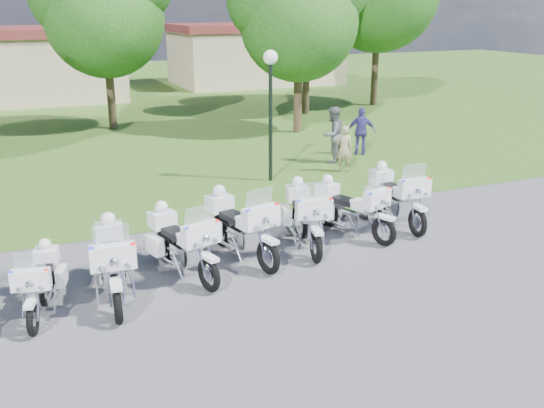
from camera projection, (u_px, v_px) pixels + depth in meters
name	position (u px, v px, depth m)	size (l,w,h in m)	color
ground	(291.00, 262.00, 13.16)	(100.00, 100.00, 0.00)	#525257
grass_lawn	(105.00, 97.00, 36.76)	(100.00, 48.00, 0.01)	#31571B
motorcycle_1	(41.00, 281.00, 10.87)	(1.00, 2.06, 1.40)	black
motorcycle_2	(113.00, 261.00, 11.39)	(1.01, 2.59, 1.74)	black
motorcycle_3	(181.00, 242.00, 12.37)	(1.22, 2.46, 1.68)	black
motorcycle_4	(239.00, 225.00, 13.20)	(1.22, 2.61, 1.78)	black
motorcycle_5	(305.00, 215.00, 13.90)	(1.20, 2.54, 1.73)	black
motorcycle_6	(350.00, 207.00, 14.55)	(1.31, 2.34, 1.64)	black
motorcycle_7	(396.00, 195.00, 15.34)	(0.96, 2.59, 1.74)	black
lamp_post	(270.00, 83.00, 18.30)	(0.44, 0.44, 4.05)	black
tree_1	(102.00, 6.00, 25.83)	(5.98, 5.11, 7.98)	#38281C
tree_2	(298.00, 10.00, 25.05)	(5.81, 4.95, 7.74)	#38281C
tree_3	(306.00, 8.00, 29.55)	(5.85, 5.00, 7.81)	#38281C
building_east	(255.00, 54.00, 42.83)	(11.44, 7.28, 4.10)	tan
bystander_a	(344.00, 149.00, 20.03)	(0.56, 0.37, 1.55)	tan
bystander_b	(333.00, 135.00, 21.19)	(0.95, 0.74, 1.96)	slate
bystander_c	(361.00, 131.00, 22.30)	(1.03, 0.43, 1.76)	#3B3887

